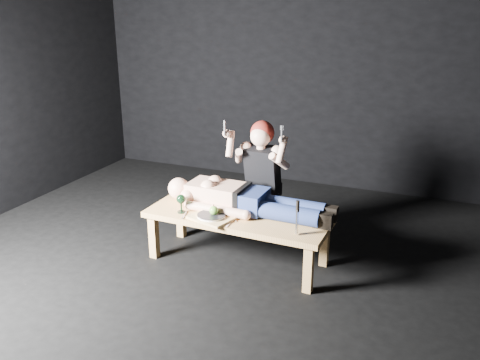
{
  "coord_description": "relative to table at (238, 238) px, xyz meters",
  "views": [
    {
      "loc": [
        1.87,
        -3.52,
        2.17
      ],
      "look_at": [
        0.31,
        0.24,
        0.75
      ],
      "focal_mm": 37.78,
      "sensor_mm": 36.0,
      "label": 1
    }
  ],
  "objects": [
    {
      "name": "fork_flat",
      "position": [
        -0.42,
        -0.19,
        0.23
      ],
      "size": [
        0.06,
        0.17,
        0.01
      ],
      "primitive_type": "cube",
      "rotation": [
        0.0,
        0.0,
        0.26
      ],
      "color": "#B2B2B7",
      "rests_on": "table"
    },
    {
      "name": "goblet",
      "position": [
        -0.47,
        -0.15,
        0.31
      ],
      "size": [
        0.08,
        0.08,
        0.17
      ],
      "primitive_type": null,
      "rotation": [
        0.0,
        0.0,
        -0.03
      ],
      "color": "black",
      "rests_on": "table"
    },
    {
      "name": "kneeling_woman",
      "position": [
        0.05,
        0.54,
        0.39
      ],
      "size": [
        0.68,
        0.75,
        1.22
      ],
      "primitive_type": null,
      "rotation": [
        0.0,
        0.0,
        -0.03
      ],
      "color": "black",
      "rests_on": "ground"
    },
    {
      "name": "apple",
      "position": [
        -0.15,
        -0.17,
        0.3
      ],
      "size": [
        0.08,
        0.08,
        0.08
      ],
      "primitive_type": "sphere",
      "color": "green",
      "rests_on": "plate"
    },
    {
      "name": "lying_man",
      "position": [
        0.05,
        0.11,
        0.35
      ],
      "size": [
        1.58,
        0.52,
        0.26
      ],
      "primitive_type": null,
      "rotation": [
        0.0,
        0.0,
        -0.03
      ],
      "color": "#DCA88C",
      "rests_on": "table"
    },
    {
      "name": "spoon_flat",
      "position": [
        0.01,
        -0.09,
        0.23
      ],
      "size": [
        0.09,
        0.16,
        0.01
      ],
      "primitive_type": "cube",
      "rotation": [
        0.0,
        0.0,
        0.49
      ],
      "color": "#B2B2B7",
      "rests_on": "table"
    },
    {
      "name": "plate",
      "position": [
        -0.17,
        -0.18,
        0.26
      ],
      "size": [
        0.29,
        0.29,
        0.02
      ],
      "primitive_type": "cylinder",
      "rotation": [
        0.0,
        0.0,
        -0.28
      ],
      "color": "white",
      "rests_on": "serving_tray"
    },
    {
      "name": "table",
      "position": [
        0.0,
        0.0,
        0.0
      ],
      "size": [
        1.61,
        0.64,
        0.45
      ],
      "primitive_type": "cube",
      "rotation": [
        0.0,
        0.0,
        -0.03
      ],
      "color": "tan",
      "rests_on": "ground"
    },
    {
      "name": "knife_flat",
      "position": [
        0.01,
        -0.2,
        0.23
      ],
      "size": [
        0.03,
        0.17,
        0.01
      ],
      "primitive_type": "cube",
      "rotation": [
        0.0,
        0.0,
        0.07
      ],
      "color": "#B2B2B7",
      "rests_on": "table"
    },
    {
      "name": "back_wall",
      "position": [
        -0.31,
        2.31,
        1.27
      ],
      "size": [
        5.0,
        0.0,
        5.0
      ],
      "primitive_type": "plane",
      "rotation": [
        1.57,
        0.0,
        0.0
      ],
      "color": "black",
      "rests_on": "ground"
    },
    {
      "name": "serving_tray",
      "position": [
        -0.17,
        -0.18,
        0.24
      ],
      "size": [
        0.41,
        0.34,
        0.02
      ],
      "primitive_type": "cube",
      "rotation": [
        0.0,
        0.0,
        -0.28
      ],
      "color": "tan",
      "rests_on": "table"
    },
    {
      "name": "carving_knife",
      "position": [
        0.59,
        -0.2,
        0.37
      ],
      "size": [
        0.04,
        0.04,
        0.29
      ],
      "primitive_type": null,
      "rotation": [
        0.0,
        0.0,
        -0.03
      ],
      "color": "#B2B2B7",
      "rests_on": "table"
    },
    {
      "name": "ground",
      "position": [
        -0.31,
        -0.19,
        -0.23
      ],
      "size": [
        5.0,
        5.0,
        0.0
      ],
      "primitive_type": "plane",
      "color": "black",
      "rests_on": "ground"
    }
  ]
}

